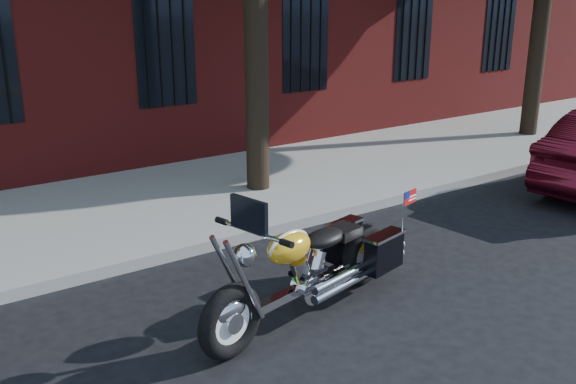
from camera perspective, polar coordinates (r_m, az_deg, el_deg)
ground at (r=7.87m, az=5.63°, el=-6.38°), size 120.00×120.00×0.00m
curb at (r=8.85m, az=-0.13°, el=-2.97°), size 40.00×0.16×0.15m
sidewalk at (r=10.37m, az=-6.05°, el=0.05°), size 40.00×3.60×0.15m
motorcycle at (r=6.54m, az=2.38°, el=-6.79°), size 2.89×1.21×1.45m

